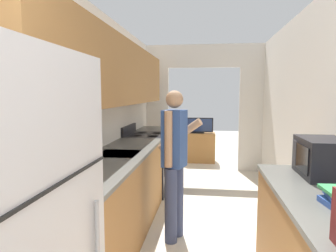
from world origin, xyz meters
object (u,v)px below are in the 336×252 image
(microwave, at_px, (323,158))
(range_oven, at_px, (147,163))
(tv_cabinet, at_px, (197,147))
(television, at_px, (197,126))
(person, at_px, (174,161))

(microwave, bearing_deg, range_oven, 130.25)
(microwave, relative_size, tv_cabinet, 0.59)
(range_oven, height_order, tv_cabinet, range_oven)
(microwave, distance_m, television, 4.44)
(person, xyz_separation_m, tv_cabinet, (0.11, 3.68, -0.51))
(microwave, distance_m, tv_cabinet, 4.53)
(tv_cabinet, bearing_deg, person, -91.77)
(tv_cabinet, height_order, television, television)
(range_oven, height_order, microwave, microwave)
(television, bearing_deg, microwave, -75.57)
(range_oven, bearing_deg, person, -68.21)
(tv_cabinet, xyz_separation_m, television, (0.00, -0.04, 0.50))
(person, bearing_deg, range_oven, 39.36)
(range_oven, xyz_separation_m, person, (0.60, -1.49, 0.38))
(person, bearing_deg, microwave, -100.60)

